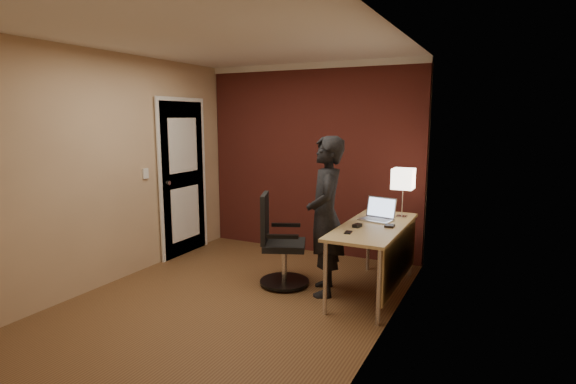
# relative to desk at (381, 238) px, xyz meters

# --- Properties ---
(room) EXTENTS (4.00, 4.00, 4.00)m
(room) POSITION_rel_desk_xyz_m (-1.53, 0.70, 0.77)
(room) COLOR brown
(room) RESTS_ON ground
(desk) EXTENTS (0.60, 1.50, 0.73)m
(desk) POSITION_rel_desk_xyz_m (0.00, 0.00, 0.00)
(desk) COLOR tan
(desk) RESTS_ON ground
(desk_lamp) EXTENTS (0.22, 0.22, 0.54)m
(desk_lamp) POSITION_rel_desk_xyz_m (0.10, 0.48, 0.55)
(desk_lamp) COLOR silver
(desk_lamp) RESTS_ON desk
(laptop) EXTENTS (0.37, 0.32, 0.23)m
(laptop) POSITION_rel_desk_xyz_m (-0.10, 0.25, 0.19)
(laptop) COLOR silver
(laptop) RESTS_ON desk
(mouse) EXTENTS (0.08, 0.11, 0.03)m
(mouse) POSITION_rel_desk_xyz_m (-0.20, -0.17, 0.14)
(mouse) COLOR black
(mouse) RESTS_ON desk
(phone) EXTENTS (0.07, 0.12, 0.01)m
(phone) POSITION_rel_desk_xyz_m (-0.20, -0.42, 0.13)
(phone) COLOR black
(phone) RESTS_ON desk
(wallet) EXTENTS (0.10, 0.11, 0.02)m
(wallet) POSITION_rel_desk_xyz_m (0.09, -0.02, 0.14)
(wallet) COLOR black
(wallet) RESTS_ON desk
(office_chair) EXTENTS (0.58, 0.63, 0.99)m
(office_chair) POSITION_rel_desk_xyz_m (-1.05, -0.22, -0.17)
(office_chair) COLOR black
(office_chair) RESTS_ON ground
(person) EXTENTS (0.59, 0.70, 1.63)m
(person) POSITION_rel_desk_xyz_m (-0.52, -0.20, 0.21)
(person) COLOR black
(person) RESTS_ON ground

